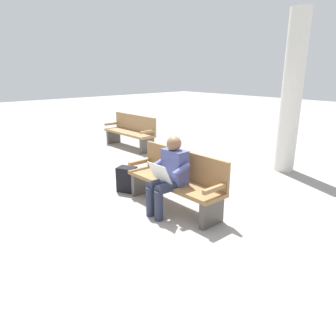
{
  "coord_description": "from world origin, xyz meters",
  "views": [
    {
      "loc": [
        -3.38,
        3.14,
        2.1
      ],
      "look_at": [
        -0.04,
        0.15,
        0.7
      ],
      "focal_mm": 33.75,
      "sensor_mm": 36.0,
      "label": 1
    }
  ],
  "objects_px": {
    "bench_far": "(131,131)",
    "support_pillar": "(292,94)",
    "backpack": "(127,179)",
    "person_seated": "(169,173)",
    "bench_near": "(177,179)"
  },
  "relations": [
    {
      "from": "bench_near",
      "to": "backpack",
      "type": "bearing_deg",
      "value": 11.31
    },
    {
      "from": "bench_near",
      "to": "bench_far",
      "type": "xyz_separation_m",
      "value": [
        3.8,
        -1.83,
        0.0
      ]
    },
    {
      "from": "person_seated",
      "to": "support_pillar",
      "type": "distance_m",
      "value": 3.45
    },
    {
      "from": "person_seated",
      "to": "backpack",
      "type": "distance_m",
      "value": 1.23
    },
    {
      "from": "person_seated",
      "to": "support_pillar",
      "type": "xyz_separation_m",
      "value": [
        -0.07,
        -3.3,
        0.99
      ]
    },
    {
      "from": "person_seated",
      "to": "bench_far",
      "type": "height_order",
      "value": "person_seated"
    },
    {
      "from": "backpack",
      "to": "bench_far",
      "type": "height_order",
      "value": "bench_far"
    },
    {
      "from": "bench_far",
      "to": "support_pillar",
      "type": "xyz_separation_m",
      "value": [
        -3.95,
        -1.24,
        1.16
      ]
    },
    {
      "from": "person_seated",
      "to": "support_pillar",
      "type": "height_order",
      "value": "support_pillar"
    },
    {
      "from": "backpack",
      "to": "bench_far",
      "type": "xyz_separation_m",
      "value": [
        2.72,
        -2.03,
        0.24
      ]
    },
    {
      "from": "bench_near",
      "to": "support_pillar",
      "type": "height_order",
      "value": "support_pillar"
    },
    {
      "from": "bench_far",
      "to": "support_pillar",
      "type": "relative_size",
      "value": 0.56
    },
    {
      "from": "bench_near",
      "to": "person_seated",
      "type": "bearing_deg",
      "value": 110.72
    },
    {
      "from": "bench_far",
      "to": "backpack",
      "type": "bearing_deg",
      "value": 142.89
    },
    {
      "from": "bench_near",
      "to": "bench_far",
      "type": "height_order",
      "value": "same"
    }
  ]
}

